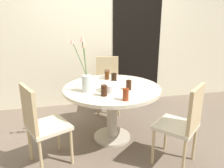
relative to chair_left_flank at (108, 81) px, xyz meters
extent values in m
plane|color=#6B5B4C|center=(-0.14, -0.93, -0.53)|extent=(16.00, 16.00, 0.00)
cube|color=beige|center=(-0.14, 0.40, 0.77)|extent=(8.00, 0.05, 2.60)
cube|color=black|center=(0.63, 0.37, 0.50)|extent=(0.90, 0.01, 2.05)
cylinder|color=beige|center=(-0.14, -0.93, 0.17)|extent=(1.23, 1.23, 0.04)
cylinder|color=#B7AD99|center=(-0.14, -0.93, -0.17)|extent=(0.13, 0.13, 0.65)
cylinder|color=#B7AD99|center=(-0.14, -0.93, -0.51)|extent=(0.49, 0.49, 0.03)
cube|color=beige|center=(-0.01, -0.08, -0.08)|extent=(0.45, 0.45, 0.04)
cube|color=tan|center=(0.01, 0.10, 0.17)|extent=(0.38, 0.09, 0.46)
cylinder|color=tan|center=(-0.20, -0.22, -0.31)|extent=(0.03, 0.03, 0.43)
cylinder|color=tan|center=(0.13, -0.27, -0.31)|extent=(0.03, 0.03, 0.43)
cylinder|color=tan|center=(-0.16, 0.11, -0.31)|extent=(0.03, 0.03, 0.43)
cylinder|color=tan|center=(0.18, 0.07, -0.31)|extent=(0.03, 0.03, 0.43)
cube|color=beige|center=(-0.92, -1.29, -0.08)|extent=(0.53, 0.53, 0.04)
cube|color=tan|center=(-1.08, -1.36, 0.17)|extent=(0.19, 0.36, 0.46)
cylinder|color=tan|center=(-0.69, -1.37, -0.31)|extent=(0.03, 0.03, 0.43)
cylinder|color=tan|center=(-0.83, -1.06, -0.31)|extent=(0.03, 0.03, 0.43)
cylinder|color=tan|center=(-1.00, -1.51, -0.31)|extent=(0.03, 0.03, 0.43)
cylinder|color=tan|center=(-1.14, -1.20, -0.31)|extent=(0.03, 0.03, 0.43)
cube|color=beige|center=(0.42, -1.58, -0.08)|extent=(0.56, 0.56, 0.04)
cube|color=tan|center=(0.54, -1.72, 0.17)|extent=(0.31, 0.27, 0.46)
cylinder|color=tan|center=(0.44, -1.34, -0.31)|extent=(0.03, 0.03, 0.43)
cylinder|color=tan|center=(0.18, -1.56, -0.31)|extent=(0.03, 0.03, 0.43)
cylinder|color=tan|center=(0.66, -1.60, -0.31)|extent=(0.03, 0.03, 0.43)
cylinder|color=tan|center=(0.40, -1.82, -0.31)|extent=(0.03, 0.03, 0.43)
cylinder|color=white|center=(-0.18, -1.07, 0.24)|extent=(0.23, 0.23, 0.09)
cylinder|color=#E54C4C|center=(-0.18, -1.07, 0.31)|extent=(0.01, 0.01, 0.04)
cylinder|color=silver|center=(-0.46, -1.03, 0.29)|extent=(0.12, 0.12, 0.20)
cylinder|color=#4C7538|center=(-0.47, -1.00, 0.58)|extent=(0.02, 0.07, 0.38)
cone|color=#E0997F|center=(-0.48, -0.97, 0.77)|extent=(0.04, 0.04, 0.05)
cylinder|color=#4C7538|center=(-0.54, -1.05, 0.59)|extent=(0.15, 0.07, 0.41)
cone|color=#E0997F|center=(-0.61, -1.08, 0.80)|extent=(0.05, 0.05, 0.05)
cylinder|color=#4C7538|center=(-0.48, -1.04, 0.57)|extent=(0.04, 0.04, 0.36)
cone|color=#E0997F|center=(-0.49, -1.05, 0.75)|extent=(0.04, 0.04, 0.05)
cylinder|color=#4C7538|center=(-0.48, -1.06, 0.60)|extent=(0.05, 0.08, 0.43)
cone|color=#E0997F|center=(-0.50, -1.09, 0.82)|extent=(0.05, 0.05, 0.06)
cylinder|color=white|center=(-0.48, -0.78, 0.20)|extent=(0.18, 0.18, 0.01)
cylinder|color=#51280F|center=(-0.12, -0.56, 0.26)|extent=(0.06, 0.06, 0.12)
cylinder|color=black|center=(-0.10, -0.46, 0.25)|extent=(0.07, 0.07, 0.11)
cylinder|color=maroon|center=(-0.10, -1.41, 0.26)|extent=(0.07, 0.07, 0.13)
cylinder|color=#33190C|center=(0.04, -1.07, 0.25)|extent=(0.07, 0.07, 0.12)
cylinder|color=black|center=(-0.07, -0.74, 0.26)|extent=(0.07, 0.07, 0.13)
cylinder|color=#33190C|center=(-0.29, -1.22, 0.26)|extent=(0.07, 0.07, 0.13)
camera|label=1|loc=(-0.72, -3.49, 1.05)|focal=35.00mm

